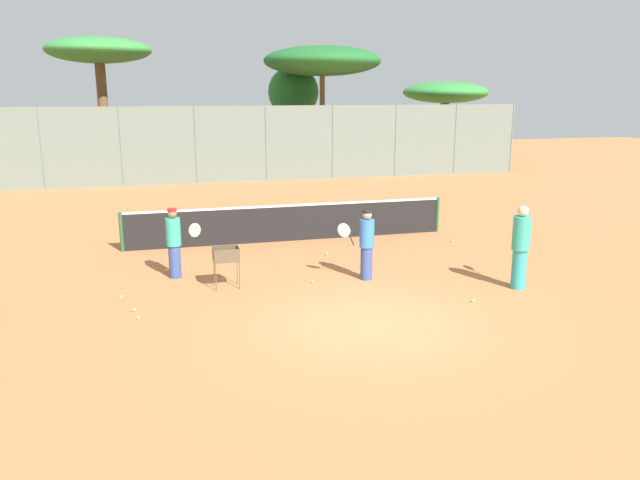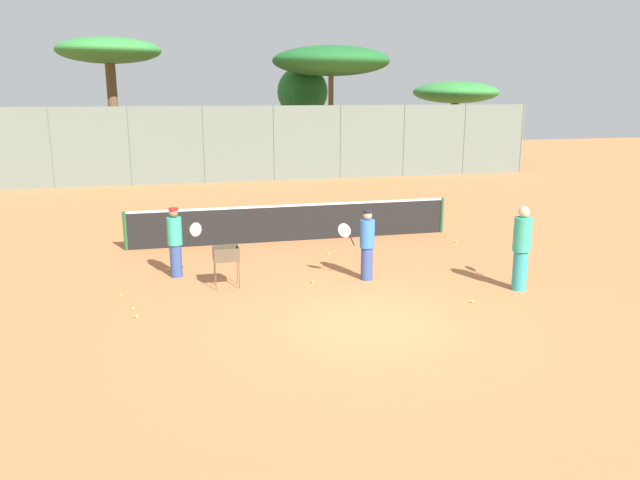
{
  "view_description": "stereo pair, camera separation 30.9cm",
  "coord_description": "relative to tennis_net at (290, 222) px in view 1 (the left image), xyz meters",
  "views": [
    {
      "loc": [
        -3.81,
        -10.26,
        4.22
      ],
      "look_at": [
        -0.24,
        2.75,
        1.0
      ],
      "focal_mm": 35.0,
      "sensor_mm": 36.0,
      "label": 1
    },
    {
      "loc": [
        -3.51,
        -10.34,
        4.22
      ],
      "look_at": [
        -0.24,
        2.75,
        1.0
      ],
      "focal_mm": 35.0,
      "sensor_mm": 36.0,
      "label": 2
    }
  ],
  "objects": [
    {
      "name": "tennis_ball_1",
      "position": [
        -4.19,
        -5.51,
        -0.52
      ],
      "size": [
        0.07,
        0.07,
        0.07
      ],
      "primitive_type": "sphere",
      "color": "#D1E54C",
      "rests_on": "ground_plane"
    },
    {
      "name": "player_white_outfit",
      "position": [
        3.86,
        -5.7,
        0.39
      ],
      "size": [
        0.53,
        0.88,
        1.85
      ],
      "rotation": [
        0.0,
        0.0,
        1.12
      ],
      "color": "teal",
      "rests_on": "ground_plane"
    },
    {
      "name": "tennis_ball_2",
      "position": [
        0.58,
        -1.83,
        -0.52
      ],
      "size": [
        0.07,
        0.07,
        0.07
      ],
      "primitive_type": "sphere",
      "color": "#D1E54C",
      "rests_on": "ground_plane"
    },
    {
      "name": "ball_cart",
      "position": [
        -2.31,
        -3.95,
        0.12
      ],
      "size": [
        0.56,
        0.41,
        0.91
      ],
      "color": "brown",
      "rests_on": "ground_plane"
    },
    {
      "name": "tree_3",
      "position": [
        5.02,
        14.56,
        5.16
      ],
      "size": [
        5.99,
        5.99,
        6.49
      ],
      "color": "brown",
      "rests_on": "ground_plane"
    },
    {
      "name": "tree_0",
      "position": [
        13.9,
        18.43,
        3.55
      ],
      "size": [
        5.17,
        5.17,
        4.82
      ],
      "color": "brown",
      "rests_on": "ground_plane"
    },
    {
      "name": "tree_1",
      "position": [
        -5.86,
        16.46,
        5.51
      ],
      "size": [
        5.07,
        5.07,
        6.84
      ],
      "color": "brown",
      "rests_on": "ground_plane"
    },
    {
      "name": "tennis_ball_4",
      "position": [
        -4.28,
        -5.02,
        -0.52
      ],
      "size": [
        0.07,
        0.07,
        0.07
      ],
      "primitive_type": "sphere",
      "color": "#D1E54C",
      "rests_on": "ground_plane"
    },
    {
      "name": "tennis_ball_6",
      "position": [
        4.5,
        -1.35,
        -0.52
      ],
      "size": [
        0.07,
        0.07,
        0.07
      ],
      "primitive_type": "sphere",
      "color": "#D1E54C",
      "rests_on": "ground_plane"
    },
    {
      "name": "tree_2",
      "position": [
        4.19,
        17.61,
        3.58
      ],
      "size": [
        2.82,
        2.82,
        5.62
      ],
      "color": "brown",
      "rests_on": "ground_plane"
    },
    {
      "name": "tennis_ball_5",
      "position": [
        -3.57,
        -2.34,
        -0.52
      ],
      "size": [
        0.07,
        0.07,
        0.07
      ],
      "primitive_type": "sphere",
      "color": "#D1E54C",
      "rests_on": "ground_plane"
    },
    {
      "name": "tennis_ball_3",
      "position": [
        2.45,
        -6.28,
        -0.52
      ],
      "size": [
        0.07,
        0.07,
        0.07
      ],
      "primitive_type": "sphere",
      "color": "#D1E54C",
      "rests_on": "ground_plane"
    },
    {
      "name": "parked_car",
      "position": [
        -1.12,
        17.31,
        0.1
      ],
      "size": [
        4.2,
        1.7,
        1.6
      ],
      "color": "#B2B7BC",
      "rests_on": "ground_plane"
    },
    {
      "name": "tennis_ball_0",
      "position": [
        -0.4,
        -4.15,
        -0.52
      ],
      "size": [
        0.07,
        0.07,
        0.07
      ],
      "primitive_type": "sphere",
      "color": "#D1E54C",
      "rests_on": "ground_plane"
    },
    {
      "name": "tennis_ball_7",
      "position": [
        -4.55,
        -4.11,
        -0.52
      ],
      "size": [
        0.07,
        0.07,
        0.07
      ],
      "primitive_type": "sphere",
      "color": "#D1E54C",
      "rests_on": "ground_plane"
    },
    {
      "name": "ground_plane",
      "position": [
        0.0,
        -6.93,
        -0.56
      ],
      "size": [
        80.0,
        80.0,
        0.0
      ],
      "primitive_type": "plane",
      "color": "#C67242"
    },
    {
      "name": "player_red_cap",
      "position": [
        -3.37,
        -2.88,
        0.29
      ],
      "size": [
        0.82,
        0.5,
        1.63
      ],
      "rotation": [
        0.0,
        0.0,
        5.82
      ],
      "color": "#334C8C",
      "rests_on": "ground_plane"
    },
    {
      "name": "back_fence",
      "position": [
        0.0,
        12.52,
        1.23
      ],
      "size": [
        30.01,
        0.08,
        3.58
      ],
      "color": "slate",
      "rests_on": "ground_plane"
    },
    {
      "name": "player_yellow_shirt",
      "position": [
        0.85,
        -4.17,
        0.29
      ],
      "size": [
        0.85,
        0.43,
        1.62
      ],
      "rotation": [
        0.0,
        0.0,
        2.79
      ],
      "color": "#334C8C",
      "rests_on": "ground_plane"
    },
    {
      "name": "tennis_net",
      "position": [
        0.0,
        0.0,
        0.0
      ],
      "size": [
        9.4,
        0.1,
        1.07
      ],
      "color": "#26592D",
      "rests_on": "ground_plane"
    }
  ]
}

